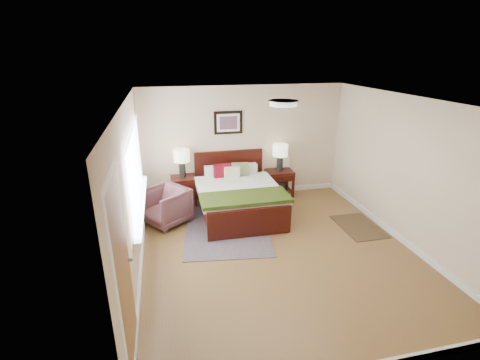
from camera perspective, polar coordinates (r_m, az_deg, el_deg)
The scene contains 18 objects.
floor at distance 6.05m, azimuth 6.10°, elevation -11.31°, with size 5.00×5.00×0.00m, color brown.
back_wall at distance 7.80m, azimuth 0.59°, elevation 6.15°, with size 4.50×0.04×2.50m, color beige.
front_wall at distance 3.50m, azimuth 20.38°, elevation -14.32°, with size 4.50×0.04×2.50m, color beige.
left_wall at distance 5.24m, azimuth -17.37°, elevation -2.06°, with size 0.04×5.00×2.50m, color beige.
right_wall at distance 6.57m, azimuth 25.48°, elevation 1.37°, with size 0.04×5.00×2.50m, color beige.
ceiling at distance 5.20m, azimuth 7.15°, elevation 12.85°, with size 4.50×5.00×0.02m, color white.
window at distance 5.85m, azimuth -16.54°, elevation 1.69°, with size 0.11×2.72×1.32m.
door at distance 3.78m, azimuth -18.49°, elevation -14.56°, with size 0.06×1.00×2.18m.
ceil_fixture at distance 5.20m, azimuth 7.13°, elevation 12.47°, with size 0.44×0.44×0.08m.
bed at distance 7.04m, azimuth -0.37°, elevation -1.88°, with size 1.66×2.00×1.08m.
wall_art at distance 7.59m, azimuth -1.95°, elevation 9.38°, with size 0.62×0.05×0.50m.
nightstand_left at distance 7.59m, azimuth -9.30°, elevation -0.46°, with size 0.52×0.47×0.62m.
nightstand_right at distance 8.05m, azimuth 6.45°, elevation -0.10°, with size 0.61×0.46×0.61m.
lamp_left at distance 7.44m, azimuth -9.55°, elevation 3.58°, with size 0.34×0.34×0.61m.
lamp_right at distance 7.85m, azimuth 6.61°, elevation 4.49°, with size 0.34×0.34×0.61m.
armchair at distance 6.88m, azimuth -12.11°, elevation -4.20°, with size 0.76×0.78×0.71m, color brown.
rug_persian at distance 6.68m, azimuth -2.24°, elevation -7.89°, with size 1.53×2.16×0.01m, color #0C133E.
rug_navy at distance 7.11m, azimuth 18.93°, elevation -7.21°, with size 0.71×1.06×0.01m, color black.
Camera 1 is at (-1.74, -4.85, 3.17)m, focal length 26.00 mm.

